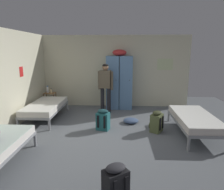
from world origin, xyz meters
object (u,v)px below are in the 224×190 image
Objects in this scene: shelf_unit at (50,99)px; backpack_black at (115,183)px; locker_bank at (119,81)px; bed_left_rear at (45,107)px; bed_right at (195,119)px; clothes_pile_denim at (131,121)px; backpack_olive at (156,122)px; person_traveler at (106,84)px; lotion_bottle at (51,91)px; water_bottle at (47,90)px; backpack_teal at (103,120)px.

backpack_black is at bearing -61.72° from shelf_unit.
bed_left_rear is at bearing -149.28° from locker_bank.
clothes_pile_denim is (-1.53, 0.73, -0.31)m from bed_right.
backpack_black is 2.71m from backpack_olive.
person_traveler reaches higher than lotion_bottle.
shelf_unit is 1.04× the size of backpack_black.
clothes_pile_denim is (-0.61, 0.62, -0.19)m from backpack_olive.
water_bottle is at bearing 158.20° from lotion_bottle.
bed_left_rear is 1.98m from backpack_teal.
shelf_unit is (-2.46, -0.16, -0.62)m from locker_bank.
backpack_olive and backpack_teal have the same top height.
backpack_olive reaches higher than bed_left_rear.
bed_left_rear is at bearing 166.55° from bed_right.
backpack_teal is 0.94m from clothes_pile_denim.
backpack_teal is (2.14, -1.96, -0.42)m from water_bottle.
backpack_teal is at bearing 175.18° from bed_right.
bed_left_rear is 1.00× the size of bed_right.
locker_bank is at bearing 4.82° from lotion_bottle.
water_bottle reaches higher than bed_right.
backpack_teal is (-2.28, 0.19, -0.12)m from bed_right.
backpack_olive is at bearing -30.55° from shelf_unit.
backpack_olive is at bearing -30.56° from lotion_bottle.
lotion_bottle is 3.92m from backpack_olive.
backpack_teal is 1.27× the size of clothes_pile_denim.
locker_bank is 2.25m from backpack_teal.
backpack_black is (2.53, -4.57, -0.42)m from water_bottle.
locker_bank is 3.76× the size of backpack_teal.
locker_bank is at bearing 102.86° from clothes_pile_denim.
bed_left_rear is at bearing -158.12° from person_traveler.
locker_bank reaches higher than bed_left_rear.
lotion_bottle reaches higher than backpack_teal.
water_bottle is (-0.08, 0.02, 0.33)m from shelf_unit.
bed_left_rear is 1.15m from lotion_bottle.
lotion_bottle is 0.29× the size of backpack_olive.
lotion_bottle is at bearing 153.64° from clothes_pile_denim.
bed_right reaches higher than clothes_pile_denim.
backpack_olive reaches higher than clothes_pile_denim.
locker_bank is at bearing 53.86° from person_traveler.
water_bottle is at bearing 167.61° from person_traveler.
bed_left_rear is 3.30m from backpack_olive.
shelf_unit is at bearing 153.89° from bed_right.
person_traveler reaches higher than backpack_teal.
backpack_olive is at bearing 68.95° from backpack_black.
shelf_unit is at bearing 118.28° from backpack_black.
person_traveler is (1.77, 0.71, 0.59)m from bed_left_rear.
locker_bank reaches higher than backpack_olive.
backpack_teal is at bearing -42.42° from water_bottle.
backpack_teal is (1.99, -1.90, -0.38)m from lotion_bottle.
person_traveler is (-0.44, -0.60, 0.01)m from locker_bank.
lotion_bottle is at bearing -175.18° from locker_bank.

